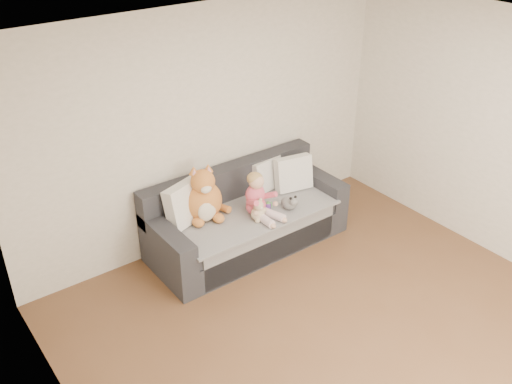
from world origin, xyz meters
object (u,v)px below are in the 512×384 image
plush_cat (204,198)px  sippy_cup (268,205)px  teddy_bear (258,212)px  toddler (258,197)px  sofa (246,220)px

plush_cat → sippy_cup: (0.63, -0.29, -0.17)m
plush_cat → teddy_bear: (0.43, -0.37, -0.13)m
teddy_bear → toddler: bearing=50.7°
teddy_bear → plush_cat: bearing=135.1°
teddy_bear → sippy_cup: teddy_bear is taller
toddler → plush_cat: 0.57m
plush_cat → teddy_bear: 0.59m
toddler → sippy_cup: size_ratio=4.28×
sofa → sippy_cup: sofa is taller
toddler → teddy_bear: size_ratio=2.01×
sofa → plush_cat: bearing=169.2°
toddler → sippy_cup: bearing=-7.8°
sofa → sippy_cup: (0.16, -0.20, 0.22)m
plush_cat → teddy_bear: plush_cat is taller
sofa → toddler: bearing=-82.5°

